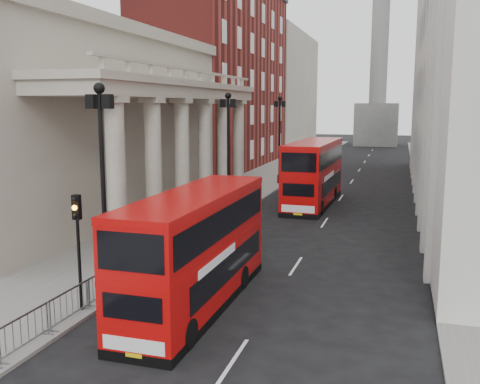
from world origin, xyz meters
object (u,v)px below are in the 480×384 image
at_px(monument_column, 379,60).
at_px(lamp_post_north, 280,134).
at_px(lamp_post_mid, 228,145).
at_px(lamp_post_south, 103,174).
at_px(pedestrian_b, 157,205).
at_px(traffic_light, 78,231).
at_px(bus_near, 196,247).
at_px(pedestrian_c, 211,196).
at_px(bus_far, 314,172).
at_px(pedestrian_a, 150,210).

distance_m(monument_column, lamp_post_north, 57.46).
bearing_deg(lamp_post_mid, lamp_post_south, -90.00).
distance_m(monument_column, pedestrian_b, 76.22).
height_order(monument_column, lamp_post_north, monument_column).
relative_size(traffic_light, pedestrian_b, 2.79).
xyz_separation_m(traffic_light, bus_near, (3.82, 1.95, -0.82)).
bearing_deg(pedestrian_c, lamp_post_north, 66.24).
bearing_deg(bus_near, bus_far, 87.95).
distance_m(monument_column, pedestrian_c, 71.54).
relative_size(lamp_post_south, pedestrian_a, 4.65).
height_order(lamp_post_mid, bus_near, lamp_post_mid).
distance_m(lamp_post_north, bus_far, 11.20).
relative_size(monument_column, pedestrian_a, 30.28).
height_order(lamp_post_north, pedestrian_c, lamp_post_north).
distance_m(bus_near, pedestrian_b, 16.53).
bearing_deg(pedestrian_b, lamp_post_north, -120.67).
bearing_deg(pedestrian_b, bus_near, 103.94).
xyz_separation_m(pedestrian_a, pedestrian_c, (1.70, 6.79, -0.09)).
relative_size(monument_column, lamp_post_south, 6.51).
xyz_separation_m(monument_column, traffic_light, (-6.50, -90.02, -12.88)).
height_order(traffic_light, bus_near, traffic_light).
bearing_deg(lamp_post_north, lamp_post_south, -90.00).
xyz_separation_m(lamp_post_mid, pedestrian_a, (-3.89, -4.17, -3.90)).
height_order(lamp_post_mid, lamp_post_north, same).
bearing_deg(lamp_post_mid, pedestrian_c, 129.92).
bearing_deg(pedestrian_b, pedestrian_c, -133.44).
distance_m(lamp_post_mid, bus_far, 8.23).
distance_m(traffic_light, pedestrian_b, 16.91).
relative_size(lamp_post_mid, traffic_light, 1.93).
height_order(bus_far, pedestrian_b, bus_far).
distance_m(monument_column, traffic_light, 91.17).
distance_m(lamp_post_south, pedestrian_a, 13.05).
bearing_deg(traffic_light, lamp_post_south, 92.84).
distance_m(lamp_post_mid, bus_near, 16.74).
xyz_separation_m(bus_near, pedestrian_b, (-8.38, 14.18, -1.40)).
bearing_deg(pedestrian_a, traffic_light, -101.31).
xyz_separation_m(bus_far, pedestrian_b, (-9.34, -8.09, -1.66)).
bearing_deg(pedestrian_c, traffic_light, -98.12).
bearing_deg(bus_far, bus_near, -90.88).
xyz_separation_m(lamp_post_south, traffic_light, (0.10, -2.02, -1.80)).
distance_m(pedestrian_a, pedestrian_b, 2.36).
bearing_deg(bus_far, lamp_post_south, -100.81).
relative_size(monument_column, lamp_post_north, 6.51).
distance_m(lamp_post_north, pedestrian_a, 20.91).
distance_m(bus_far, pedestrian_a, 13.66).
bearing_deg(monument_column, pedestrian_a, -97.84).
height_order(bus_near, pedestrian_a, bus_near).
bearing_deg(lamp_post_south, bus_far, 77.62).
xyz_separation_m(monument_column, bus_far, (-1.73, -65.80, -13.43)).
xyz_separation_m(traffic_light, pedestrian_b, (-4.57, 16.13, -2.22)).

